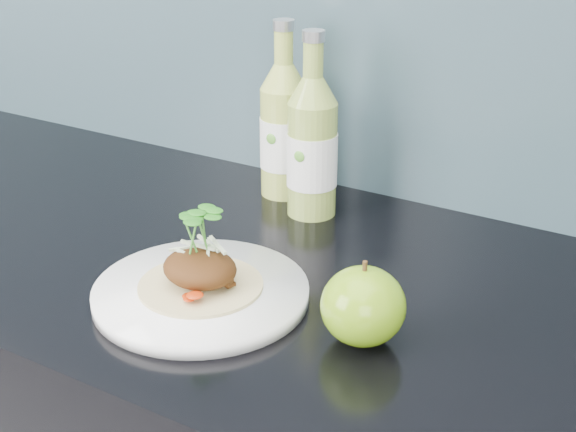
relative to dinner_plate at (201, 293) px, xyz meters
name	(u,v)px	position (x,y,z in m)	size (l,w,h in m)	color
dinner_plate	(201,293)	(0.00, 0.00, 0.00)	(0.30, 0.30, 0.02)	white
pork_taco	(200,265)	(0.00, 0.00, 0.04)	(0.14, 0.14, 0.10)	tan
green_apple	(363,306)	(0.20, 0.02, 0.03)	(0.09, 0.09, 0.09)	#649710
cider_bottle_left	(284,131)	(-0.08, 0.32, 0.09)	(0.08, 0.08, 0.26)	#A9BA4D
cider_bottle_right	(312,147)	(-0.01, 0.28, 0.09)	(0.09, 0.09, 0.26)	#90A946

